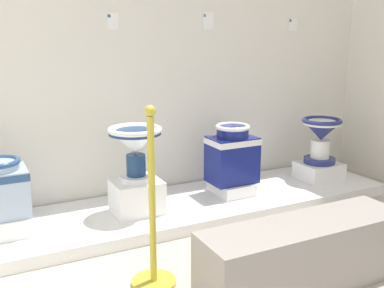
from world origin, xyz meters
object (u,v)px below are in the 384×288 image
info_placard_second (113,21)px  stanchion_post_near_left (153,235)px  antique_toilet_pale_glazed (1,187)px  plinth_block_slender_white (319,171)px  antique_toilet_tall_cobalt (135,143)px  plinth_block_rightmost (231,187)px  plinth_block_pale_glazed (4,224)px  info_placard_third (208,20)px  plinth_block_tall_cobalt (137,197)px  antique_toilet_rightmost (232,153)px  museum_bench (304,255)px  antique_toilet_slender_white (321,134)px  info_placard_fourth (293,24)px

info_placard_second → stanchion_post_near_left: (-0.23, -1.36, -1.23)m
antique_toilet_pale_glazed → plinth_block_slender_white: size_ratio=1.04×
antique_toilet_pale_glazed → antique_toilet_tall_cobalt: 0.98m
antique_toilet_pale_glazed → plinth_block_rightmost: size_ratio=1.11×
plinth_block_pale_glazed → info_placard_third: (1.83, 0.43, 1.40)m
info_placard_second → stanchion_post_near_left: info_placard_second is taller
plinth_block_tall_cobalt → info_placard_third: size_ratio=2.58×
info_placard_second → antique_toilet_pale_glazed: bearing=-155.8°
antique_toilet_pale_glazed → antique_toilet_rightmost: antique_toilet_rightmost is taller
antique_toilet_pale_glazed → info_placard_third: info_placard_third is taller
plinth_block_slender_white → plinth_block_pale_glazed: bearing=179.4°
plinth_block_rightmost → info_placard_third: size_ratio=2.53×
plinth_block_tall_cobalt → stanchion_post_near_left: 0.92m
antique_toilet_rightmost → info_placard_third: bearing=91.7°
antique_toilet_tall_cobalt → antique_toilet_pale_glazed: bearing=177.2°
plinth_block_pale_glazed → museum_bench: 2.02m
antique_toilet_pale_glazed → plinth_block_pale_glazed: bearing=0.0°
plinth_block_slender_white → museum_bench: bearing=-134.4°
plinth_block_tall_cobalt → info_placard_third: bearing=28.8°
antique_toilet_rightmost → stanchion_post_near_left: 1.46m
plinth_block_pale_glazed → info_placard_second: 1.74m
info_placard_second → info_placard_third: 0.86m
antique_toilet_slender_white → antique_toilet_pale_glazed: bearing=179.4°
plinth_block_tall_cobalt → stanchion_post_near_left: size_ratio=0.34×
info_placard_third → antique_toilet_rightmost: bearing=-88.3°
info_placard_second → museum_bench: bearing=-73.1°
antique_toilet_slender_white → plinth_block_pale_glazed: bearing=179.4°
antique_toilet_pale_glazed → stanchion_post_near_left: bearing=-51.8°
antique_toilet_tall_cobalt → info_placard_third: size_ratio=2.95×
plinth_block_rightmost → info_placard_fourth: bearing=24.9°
info_placard_fourth → museum_bench: 2.56m
plinth_block_rightmost → antique_toilet_slender_white: bearing=-2.0°
antique_toilet_slender_white → stanchion_post_near_left: (-2.06, -0.90, -0.22)m
plinth_block_pale_glazed → plinth_block_rightmost: 1.84m
info_placard_fourth → museum_bench: size_ratio=0.09×
plinth_block_pale_glazed → antique_toilet_pale_glazed: size_ratio=0.84×
antique_toilet_pale_glazed → info_placard_third: 2.19m
antique_toilet_tall_cobalt → info_placard_fourth: bearing=14.9°
plinth_block_rightmost → stanchion_post_near_left: bearing=-139.8°
plinth_block_pale_glazed → info_placard_second: bearing=24.2°
plinth_block_tall_cobalt → museum_bench: (0.55, -1.30, -0.02)m
plinth_block_slender_white → info_placard_third: info_placard_third is taller
plinth_block_slender_white → museum_bench: museum_bench is taller
plinth_block_slender_white → info_placard_fourth: 1.44m
plinth_block_rightmost → stanchion_post_near_left: 1.46m
plinth_block_slender_white → plinth_block_rightmost: bearing=178.0°
info_placard_fourth → plinth_block_rightmost: bearing=-155.1°
stanchion_post_near_left → antique_toilet_rightmost: bearing=40.2°
museum_bench → antique_toilet_slender_white: bearing=45.6°
antique_toilet_tall_cobalt → antique_toilet_rightmost: bearing=3.3°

